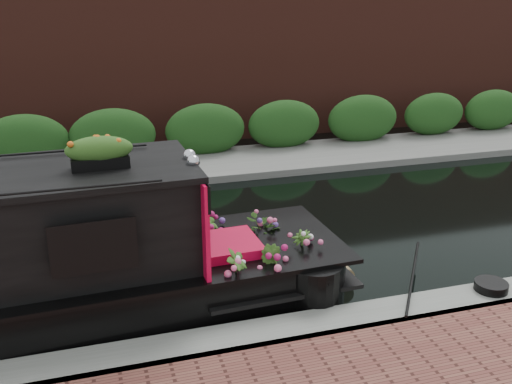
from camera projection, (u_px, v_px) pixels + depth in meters
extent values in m
plane|color=black|center=(140.00, 249.00, 9.72)|extent=(80.00, 80.00, 0.00)
cube|color=gray|center=(168.00, 366.00, 6.74)|extent=(40.00, 0.60, 0.50)
cube|color=slate|center=(122.00, 176.00, 13.50)|extent=(40.00, 2.40, 0.34)
cube|color=#1C4316|center=(119.00, 165.00, 14.31)|extent=(40.00, 1.10, 2.80)
cube|color=#4B2119|center=(114.00, 144.00, 16.21)|extent=(40.00, 1.00, 8.00)
cube|color=red|center=(193.00, 213.00, 7.59)|extent=(0.13, 1.70, 1.31)
cube|color=black|center=(94.00, 247.00, 6.44)|extent=(0.87, 0.06, 0.53)
cube|color=red|center=(230.00, 256.00, 7.96)|extent=(0.81, 0.90, 0.48)
sphere|color=silver|center=(193.00, 161.00, 7.21)|extent=(0.17, 0.17, 0.17)
sphere|color=silver|center=(190.00, 156.00, 7.45)|extent=(0.17, 0.17, 0.17)
cube|color=black|center=(100.00, 162.00, 7.01)|extent=(0.71, 0.27, 0.15)
ellipsoid|color=#D66017|center=(99.00, 148.00, 6.95)|extent=(0.77, 0.27, 0.23)
imported|color=#345F1F|center=(236.00, 273.00, 7.29)|extent=(0.41, 0.42, 0.66)
imported|color=#345F1F|center=(273.00, 268.00, 7.52)|extent=(0.42, 0.41, 0.59)
imported|color=#345F1F|center=(264.00, 233.00, 8.60)|extent=(0.68, 0.68, 0.57)
imported|color=#345F1F|center=(301.00, 249.00, 8.09)|extent=(0.41, 0.41, 0.55)
imported|color=#345F1F|center=(210.00, 233.00, 8.57)|extent=(0.36, 0.38, 0.60)
cylinder|color=olive|center=(342.00, 273.00, 8.61)|extent=(0.29, 0.33, 0.29)
cylinder|color=black|center=(491.00, 286.00, 7.91)|extent=(0.46, 0.46, 0.12)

